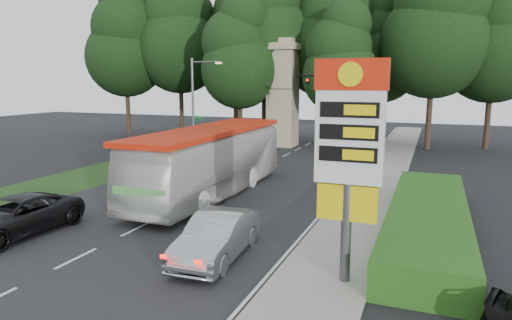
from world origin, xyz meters
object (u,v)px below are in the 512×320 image
at_px(gas_station_pylon, 349,142).
at_px(streetlight_signs, 195,102).
at_px(sedan_silver, 217,236).
at_px(monument, 283,92).
at_px(traffic_signal_mast, 354,101).
at_px(suv_charcoal, 14,217).
at_px(transit_bus, 210,162).

bearing_deg(gas_station_pylon, streetlight_signs, 128.96).
bearing_deg(sedan_silver, monument, 99.87).
height_order(gas_station_pylon, monument, monument).
bearing_deg(sedan_silver, gas_station_pylon, -9.03).
relative_size(traffic_signal_mast, suv_charcoal, 1.28).
xyz_separation_m(gas_station_pylon, suv_charcoal, (-13.34, -0.40, -3.67)).
relative_size(traffic_signal_mast, sedan_silver, 1.47).
xyz_separation_m(monument, suv_charcoal, (-2.14, -28.41, -4.32)).
bearing_deg(sedan_silver, traffic_signal_mast, 83.54).
bearing_deg(monument, suv_charcoal, -94.31).
distance_m(monument, suv_charcoal, 28.81).
xyz_separation_m(monument, transit_bus, (2.25, -19.55, -3.26)).
xyz_separation_m(monument, sedan_silver, (6.60, -27.57, -4.30)).
relative_size(streetlight_signs, sedan_silver, 1.63).
height_order(gas_station_pylon, streetlight_signs, streetlight_signs).
xyz_separation_m(gas_station_pylon, transit_bus, (-8.95, 8.46, -2.61)).
relative_size(transit_bus, sedan_silver, 2.70).
relative_size(monument, suv_charcoal, 1.78).
relative_size(traffic_signal_mast, transit_bus, 0.54).
height_order(monument, sedan_silver, monument).
height_order(monument, suv_charcoal, monument).
bearing_deg(transit_bus, streetlight_signs, 122.60).
bearing_deg(gas_station_pylon, transit_bus, 136.62).
bearing_deg(streetlight_signs, monument, 58.03).
bearing_deg(traffic_signal_mast, suv_charcoal, -113.67).
height_order(traffic_signal_mast, suv_charcoal, traffic_signal_mast).
bearing_deg(monument, traffic_signal_mast, -38.00).
xyz_separation_m(streetlight_signs, monument, (4.99, 7.99, 0.67)).
bearing_deg(transit_bus, sedan_silver, -60.94).
xyz_separation_m(traffic_signal_mast, suv_charcoal, (-9.82, -22.41, -3.89)).
xyz_separation_m(traffic_signal_mast, streetlight_signs, (-12.67, -1.99, -0.23)).
xyz_separation_m(streetlight_signs, sedan_silver, (11.59, -19.58, -3.63)).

